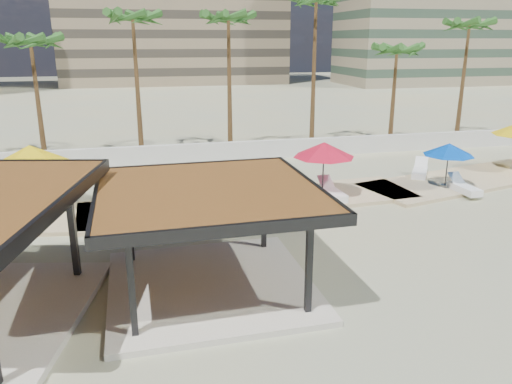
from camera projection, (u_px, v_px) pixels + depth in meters
ground at (242, 271)px, 16.84m from camera, size 200.00×200.00×0.00m
promenade at (250, 198)px, 24.39m from camera, size 44.45×7.97×0.24m
boundary_wall at (191, 153)px, 31.55m from camera, size 56.00×0.30×1.20m
pavilion_central at (209, 229)px, 15.11m from camera, size 6.64×6.64×3.31m
umbrella_b at (30, 154)px, 21.84m from camera, size 3.72×3.72×2.90m
umbrella_c at (324, 150)px, 23.72m from camera, size 3.36×3.36×2.65m
umbrella_d at (449, 150)px, 25.27m from camera, size 2.63×2.63×2.29m
lounger_b at (332, 193)px, 24.09m from camera, size 0.81×2.24×0.84m
lounger_c at (464, 188)px, 24.94m from camera, size 0.71×2.09×0.79m
lounger_d at (420, 172)px, 27.99m from camera, size 1.86×2.25×0.85m
palm_c at (31, 46)px, 29.61m from camera, size 3.00×3.00×8.22m
palm_d at (133, 23)px, 31.28m from camera, size 3.00×3.00×9.65m
palm_e at (228, 24)px, 32.14m from camera, size 3.00×3.00×9.64m
palm_f at (316, 7)px, 33.32m from camera, size 3.00×3.00×10.82m
palm_g at (397, 53)px, 35.15m from camera, size 3.00×3.00×7.62m
palm_h at (469, 30)px, 36.55m from camera, size 3.00×3.00×9.35m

